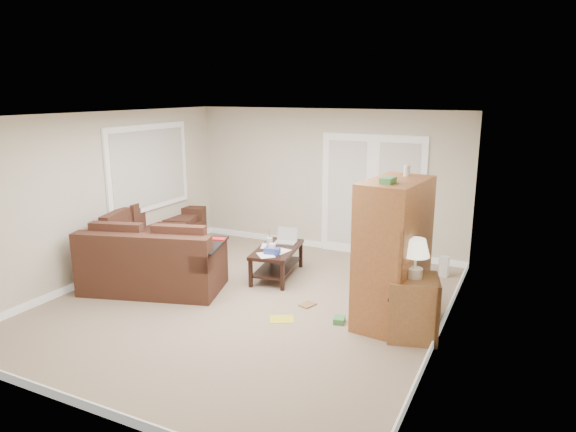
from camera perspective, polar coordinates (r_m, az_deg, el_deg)
The scene contains 17 objects.
floor at distance 7.07m, azimuth -4.35°, elevation -9.53°, with size 5.50×5.50×0.00m, color gray.
ceiling at distance 6.51m, azimuth -4.76°, elevation 11.13°, with size 5.00×5.50×0.02m, color white.
wall_left at distance 8.22m, azimuth -19.77°, elevation 2.11°, with size 0.02×5.50×2.50m, color beige.
wall_right at distance 5.86m, azimuth 17.06°, elevation -2.12°, with size 0.02×5.50×2.50m, color beige.
wall_back at distance 9.11m, azimuth 4.27°, elevation 3.95°, with size 5.00×0.02×2.50m, color beige.
wall_front at distance 4.63m, azimuth -22.17°, elevation -6.73°, with size 5.00×0.02×2.50m, color beige.
baseboards at distance 7.06m, azimuth -4.36°, elevation -9.16°, with size 5.00×5.50×0.10m, color white, non-canonical shape.
french_doors at distance 8.84m, azimuth 9.28°, elevation 2.10°, with size 1.80×0.05×2.13m.
window_left at distance 8.86m, azimuth -15.15°, elevation 5.20°, with size 0.05×1.92×1.42m.
sectional_sofa at distance 8.34m, azimuth -14.60°, elevation -3.70°, with size 2.73×3.10×0.91m.
coffee_table at distance 7.91m, azimuth -1.17°, elevation -4.97°, with size 0.76×1.21×0.77m.
tv_armoire at distance 6.33m, azimuth 11.58°, elevation -3.91°, with size 0.73×1.17×1.92m.
side_cabinet at distance 6.15m, azimuth 13.70°, elevation -9.27°, with size 0.69×0.69×1.18m.
space_heater at distance 8.29m, azimuth 16.97°, elevation -5.39°, with size 0.13×0.11×0.32m, color silver.
floor_magazine at distance 6.56m, azimuth -0.68°, elevation -11.39°, with size 0.29×0.23×0.01m, color yellow.
floor_greenbox at distance 6.50m, azimuth 5.72°, elevation -11.40°, with size 0.13×0.18×0.07m, color #3A8040.
floor_book at distance 7.01m, azimuth 1.69°, elevation -9.64°, with size 0.16×0.22×0.02m, color brown.
Camera 1 is at (3.32, -5.59, 2.79)m, focal length 32.00 mm.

